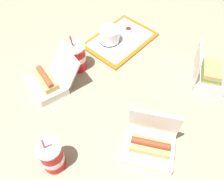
% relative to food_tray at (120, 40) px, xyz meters
% --- Properties ---
extents(ground_plane, '(3.20, 3.20, 0.00)m').
position_rel_food_tray_xyz_m(ground_plane, '(0.34, 0.19, -0.01)').
color(ground_plane, gray).
extents(food_tray, '(0.38, 0.28, 0.01)m').
position_rel_food_tray_xyz_m(food_tray, '(0.00, 0.00, 0.00)').
color(food_tray, '#A56619').
rests_on(food_tray, ground_plane).
extents(cake_container, '(0.11, 0.11, 0.08)m').
position_rel_food_tray_xyz_m(cake_container, '(0.05, -0.04, 0.04)').
color(cake_container, black).
rests_on(cake_container, food_tray).
extents(ketchup_cup, '(0.04, 0.04, 0.02)m').
position_rel_food_tray_xyz_m(ketchup_cup, '(-0.08, -0.00, 0.02)').
color(ketchup_cup, white).
rests_on(ketchup_cup, food_tray).
extents(napkin_stack, '(0.12, 0.12, 0.00)m').
position_rel_food_tray_xyz_m(napkin_stack, '(-0.04, -0.04, 0.01)').
color(napkin_stack, white).
rests_on(napkin_stack, food_tray).
extents(plastic_fork, '(0.11, 0.02, 0.00)m').
position_rel_food_tray_xyz_m(plastic_fork, '(-0.08, 0.06, 0.01)').
color(plastic_fork, white).
rests_on(plastic_fork, food_tray).
extents(clamshell_hotdog_center, '(0.26, 0.24, 0.16)m').
position_rel_food_tray_xyz_m(clamshell_hotdog_center, '(0.46, -0.06, 0.03)').
color(clamshell_hotdog_center, white).
rests_on(clamshell_hotdog_center, ground_plane).
extents(clamshell_sandwich_right, '(0.22, 0.21, 0.18)m').
position_rel_food_tray_xyz_m(clamshell_sandwich_right, '(-0.03, 0.50, 0.04)').
color(clamshell_sandwich_right, white).
rests_on(clamshell_sandwich_right, ground_plane).
extents(clamshell_hotdog_left, '(0.22, 0.24, 0.19)m').
position_rel_food_tray_xyz_m(clamshell_hotdog_left, '(0.44, 0.48, 0.04)').
color(clamshell_hotdog_left, white).
rests_on(clamshell_hotdog_left, ground_plane).
extents(soda_cup_right, '(0.09, 0.09, 0.20)m').
position_rel_food_tray_xyz_m(soda_cup_right, '(0.71, 0.24, 0.06)').
color(soda_cup_right, red).
rests_on(soda_cup_right, ground_plane).
extents(soda_cup_front, '(0.10, 0.10, 0.20)m').
position_rel_food_tray_xyz_m(soda_cup_front, '(0.29, -0.05, 0.07)').
color(soda_cup_front, red).
rests_on(soda_cup_front, ground_plane).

